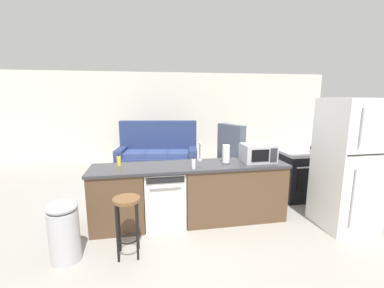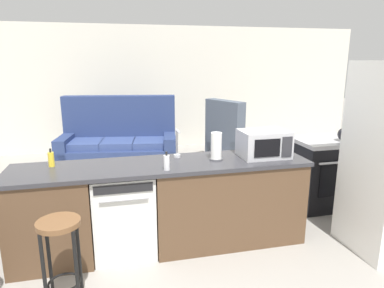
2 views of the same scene
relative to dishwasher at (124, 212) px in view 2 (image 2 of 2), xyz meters
name	(u,v)px [view 2 (image 2 of 2)]	position (x,y,z in m)	size (l,w,h in m)	color
ground_plane	(150,247)	(0.25, 0.00, -0.42)	(24.00, 24.00, 0.00)	gray
wall_back	(140,89)	(0.55, 4.20, 0.88)	(10.00, 0.06, 2.60)	silver
kitchen_counter	(172,207)	(0.49, 0.00, 0.00)	(2.94, 0.66, 0.90)	brown
dishwasher	(124,212)	(0.00, 0.00, 0.00)	(0.58, 0.61, 0.84)	silver
stove_range	(323,173)	(2.60, 0.55, 0.03)	(0.76, 0.68, 0.90)	black
microwave	(264,144)	(1.47, 0.00, 0.62)	(0.50, 0.37, 0.28)	#B7B7BC
sink_faucet	(177,145)	(0.58, 0.17, 0.61)	(0.07, 0.18, 0.30)	silver
paper_towel_roll	(216,146)	(0.95, 0.01, 0.62)	(0.14, 0.14, 0.28)	#4C4C51
soap_bottle	(167,162)	(0.40, -0.22, 0.55)	(0.06, 0.06, 0.18)	silver
dish_soap_bottle	(51,159)	(-0.65, 0.15, 0.55)	(0.06, 0.06, 0.18)	yellow
kettle	(345,134)	(2.77, 0.42, 0.56)	(0.21, 0.17, 0.19)	black
bar_stool	(61,246)	(-0.49, -0.73, 0.11)	(0.32, 0.32, 0.74)	brown
couch	(120,146)	(0.04, 2.88, -0.03)	(2.12, 1.21, 1.27)	navy
armchair	(232,145)	(2.08, 2.61, -0.07)	(1.07, 1.10, 1.20)	#515B6B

